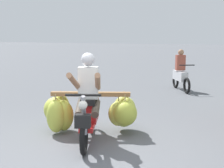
% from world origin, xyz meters
% --- Properties ---
extents(ground_plane, '(120.00, 120.00, 0.00)m').
position_xyz_m(ground_plane, '(0.00, 0.00, 0.00)').
color(ground_plane, '#56595E').
extents(motorbike_main_loaded, '(1.87, 2.03, 1.58)m').
position_xyz_m(motorbike_main_loaded, '(-0.37, 1.02, 0.48)').
color(motorbike_main_loaded, black).
rests_on(motorbike_main_loaded, ground).
extents(motorbike_distant_ahead_left, '(0.96, 1.41, 1.40)m').
position_xyz_m(motorbike_distant_ahead_left, '(0.07, 6.57, 0.57)').
color(motorbike_distant_ahead_left, black).
rests_on(motorbike_distant_ahead_left, ground).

